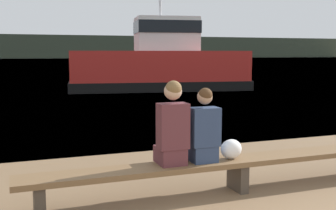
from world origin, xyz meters
TOP-DOWN VIEW (x-y plane):
  - water_surface at (0.00, 125.06)m, footprint 240.00×240.00m
  - far_shoreline at (0.00, 140.60)m, footprint 600.00×12.00m
  - bench_main at (0.21, 2.53)m, footprint 5.63×0.45m
  - person_left at (-0.72, 2.53)m, footprint 0.37×0.41m
  - person_right at (-0.30, 2.54)m, footprint 0.37×0.40m
  - shopping_bag at (0.11, 2.54)m, footprint 0.29×0.20m
  - tugboat_red at (4.36, 17.57)m, footprint 9.10×4.93m

SIDE VIEW (x-z plane):
  - water_surface at x=0.00m, z-range 0.00..0.00m
  - bench_main at x=0.21m, z-range 0.13..0.56m
  - shopping_bag at x=0.11m, z-range 0.43..0.69m
  - person_right at x=-0.30m, z-range 0.36..1.30m
  - person_left at x=-0.72m, z-range 0.37..1.42m
  - tugboat_red at x=4.36m, z-range -1.93..4.20m
  - far_shoreline at x=0.00m, z-range 0.00..7.37m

